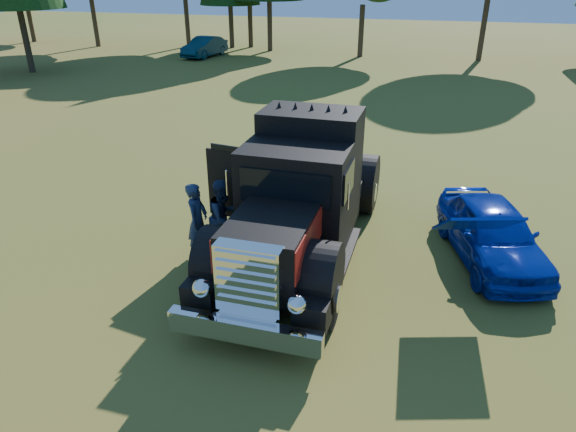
# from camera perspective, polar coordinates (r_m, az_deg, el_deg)

# --- Properties ---
(ground) EXTENTS (120.00, 120.00, 0.00)m
(ground) POSITION_cam_1_polar(r_m,az_deg,el_deg) (9.95, 4.28, -8.64)
(ground) COLOR #445F1C
(ground) RESTS_ON ground
(diamond_t_truck) EXTENTS (3.37, 7.16, 3.00)m
(diamond_t_truck) POSITION_cam_1_polar(r_m,az_deg,el_deg) (10.52, 1.30, 1.43)
(diamond_t_truck) COLOR black
(diamond_t_truck) RESTS_ON ground
(hotrod_coupe) EXTENTS (2.53, 4.27, 1.89)m
(hotrod_coupe) POSITION_cam_1_polar(r_m,az_deg,el_deg) (11.55, 21.71, -1.68)
(hotrod_coupe) COLOR #1308AE
(hotrod_coupe) RESTS_ON ground
(spectator_near) EXTENTS (0.45, 0.64, 1.69)m
(spectator_near) POSITION_cam_1_polar(r_m,az_deg,el_deg) (10.91, -10.01, -0.57)
(spectator_near) COLOR #20344C
(spectator_near) RESTS_ON ground
(spectator_far) EXTENTS (0.87, 0.99, 1.70)m
(spectator_far) POSITION_cam_1_polar(r_m,az_deg,el_deg) (10.97, -7.12, -0.18)
(spectator_far) COLOR #1C2641
(spectator_far) RESTS_ON ground
(distant_teal_car) EXTENTS (1.97, 4.27, 1.36)m
(distant_teal_car) POSITION_cam_1_polar(r_m,az_deg,el_deg) (38.28, -9.26, 18.05)
(distant_teal_car) COLOR #0B3942
(distant_teal_car) RESTS_ON ground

